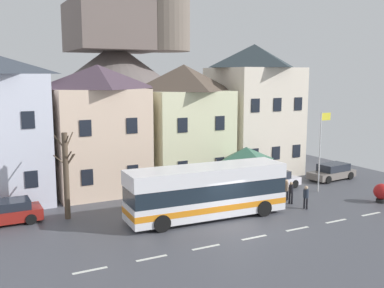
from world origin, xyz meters
TOP-DOWN VIEW (x-y plane):
  - ground_plane at (0.00, -0.00)m, footprint 40.00×60.00m
  - townhouse_01 at (-4.75, 11.51)m, footprint 6.55×5.07m
  - townhouse_02 at (2.47, 12.02)m, footprint 6.46×6.10m
  - townhouse_03 at (9.59, 12.40)m, footprint 6.62×6.86m
  - hilltop_castle at (3.08, 31.20)m, footprint 34.26×34.26m
  - transit_bus at (-0.65, 2.58)m, footprint 10.15×3.06m
  - bus_shelter at (4.82, 6.40)m, footprint 3.60×3.60m
  - parked_car_00 at (-11.83, 7.15)m, footprint 4.29×2.02m
  - parked_car_01 at (7.51, 6.54)m, footprint 4.39×2.42m
  - parked_car_02 at (13.76, 6.67)m, footprint 4.36×2.18m
  - pedestrian_00 at (5.96, 2.59)m, footprint 0.31×0.32m
  - pedestrian_01 at (6.06, 1.21)m, footprint 0.35×0.35m
  - pedestrian_02 at (3.04, 4.24)m, footprint 0.31×0.30m
  - pedestrian_03 at (6.29, 3.49)m, footprint 0.29×0.30m
  - public_bench at (4.18, 8.73)m, footprint 1.71×0.48m
  - flagpole at (10.01, 4.19)m, footprint 0.95×0.10m
  - harbour_buoy at (11.71, -0.04)m, footprint 1.08×1.08m
  - bare_tree_00 at (-8.30, 6.37)m, footprint 1.39×1.10m

SIDE VIEW (x-z plane):
  - ground_plane at x=0.00m, z-range -0.06..0.00m
  - public_bench at x=4.18m, z-range 0.04..0.91m
  - parked_car_02 at x=13.76m, z-range -0.02..1.32m
  - parked_car_01 at x=7.51m, z-range -0.02..1.34m
  - parked_car_00 at x=-11.83m, z-range -0.01..1.36m
  - harbour_buoy at x=11.71m, z-range 0.07..1.41m
  - pedestrian_03 at x=6.29m, z-range 0.11..1.59m
  - pedestrian_02 at x=3.04m, z-range 0.09..1.67m
  - pedestrian_00 at x=5.96m, z-range 0.12..1.65m
  - pedestrian_01 at x=6.06m, z-range 0.17..1.73m
  - transit_bus at x=-0.65m, z-range 0.01..3.25m
  - bare_tree_00 at x=-8.30m, z-range 0.11..5.44m
  - bus_shelter at x=4.82m, z-range 1.18..4.66m
  - flagpole at x=10.01m, z-range 0.53..6.56m
  - townhouse_01 at x=-4.75m, z-range 0.00..9.49m
  - townhouse_02 at x=2.47m, z-range 0.00..9.57m
  - townhouse_03 at x=9.59m, z-range 0.00..11.41m
  - hilltop_castle at x=3.08m, z-range -4.34..18.02m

